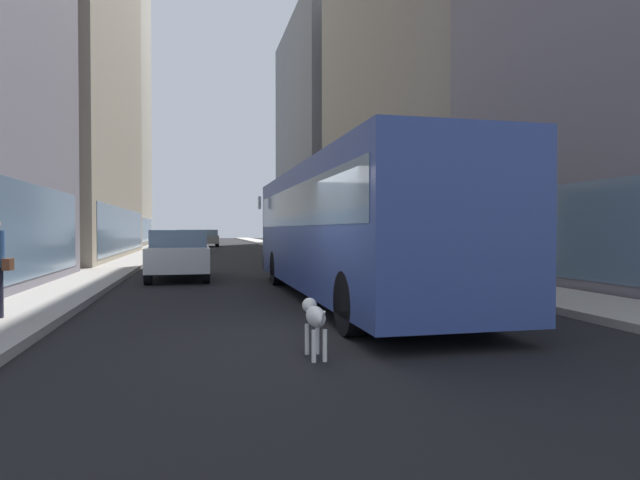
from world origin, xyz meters
name	(u,v)px	position (x,y,z in m)	size (l,w,h in m)	color
ground_plane	(226,250)	(0.00, 35.00, 0.00)	(120.00, 120.00, 0.00)	black
sidewalk_left	(152,250)	(-5.70, 35.00, 0.07)	(2.40, 110.00, 0.15)	#9E9991
sidewalk_right	(295,248)	(5.70, 35.00, 0.07)	(2.40, 110.00, 0.15)	#ADA89E
building_left_far	(90,62)	(-11.90, 45.10, 17.27)	(9.19, 22.29, 34.56)	#B2A893
building_right_mid	(430,19)	(11.90, 22.48, 14.68)	(8.36, 23.17, 29.39)	gray
building_right_far	(332,134)	(11.90, 46.88, 11.84)	(9.12, 21.40, 23.71)	slate
transit_bus	(347,223)	(1.20, 3.83, 1.78)	(2.78, 11.53, 3.05)	#33478C
car_black_suv	(189,240)	(-2.80, 32.22, 0.82)	(1.78, 4.79, 1.62)	black
car_white_van	(179,254)	(-2.80, 10.07, 0.82)	(1.90, 4.55, 1.62)	silver
car_grey_wagon	(208,238)	(-1.20, 43.81, 0.82)	(1.88, 4.55, 1.62)	slate
box_truck	(303,229)	(2.80, 17.12, 1.67)	(2.30, 7.50, 3.05)	silver
dalmatian_dog	(315,317)	(-0.75, -1.51, 0.51)	(0.22, 0.96, 0.72)	white
traffic_light_near	(511,195)	(4.90, 2.89, 2.44)	(0.24, 0.41, 3.40)	black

